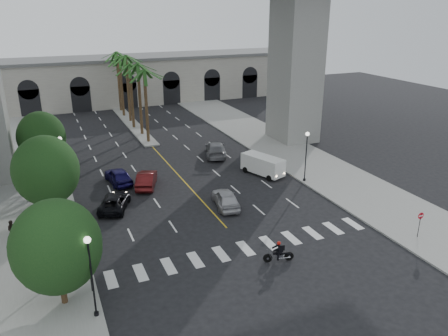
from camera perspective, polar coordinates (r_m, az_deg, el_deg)
ground at (r=34.57m, az=1.72°, el=-9.28°), size 140.00×140.00×0.00m
sidewalk_left at (r=45.52m, az=-24.29°, el=-3.49°), size 8.00×100.00×0.15m
sidewalk_right at (r=53.31m, az=9.57°, el=1.48°), size 8.00×100.00×0.15m
median at (r=68.55m, az=-11.87°, el=5.60°), size 2.00×24.00×0.20m
pier_building at (r=84.13m, az=-14.56°, el=10.99°), size 71.00×10.50×8.50m
palm_a at (r=57.19m, az=-10.37°, el=12.03°), size 3.20×3.20×10.30m
palm_b at (r=61.04m, az=-11.20°, el=12.75°), size 3.20×3.20×10.60m
palm_c at (r=64.92m, az=-12.23°, el=12.71°), size 3.20×3.20×10.10m
palm_d at (r=68.80m, az=-12.69°, el=13.71°), size 3.20×3.20×10.90m
palm_e at (r=72.71m, az=-13.50°, el=13.62°), size 3.20×3.20×10.40m
palm_f at (r=76.65m, az=-13.86°, el=14.12°), size 3.20×3.20×10.70m
street_tree_near at (r=27.47m, az=-21.03°, el=-9.55°), size 5.20×5.20×6.89m
street_tree_mid at (r=39.33m, az=-22.22°, el=-0.32°), size 5.44×5.44×7.21m
street_tree_far at (r=50.90m, az=-22.73°, el=3.76°), size 5.04×5.04×6.68m
lamp_post_left_near at (r=26.19m, az=-16.98°, el=-12.64°), size 0.40×0.40×5.35m
lamp_post_left_far at (r=45.36m, az=-20.37°, el=1.26°), size 0.40×0.40×5.35m
lamp_post_right at (r=44.90m, az=10.69°, el=2.02°), size 0.40×0.40×5.35m
traffic_signal_near at (r=28.69m, az=-17.28°, el=-11.22°), size 0.25×0.18×3.65m
traffic_signal_far at (r=32.20m, az=-18.16°, el=-7.68°), size 0.25×0.18×3.65m
motorcycle_rider at (r=31.74m, az=7.27°, el=-10.85°), size 2.19×0.76×1.61m
car_a at (r=39.50m, az=0.23°, el=-3.99°), size 2.65×4.91×1.58m
car_b at (r=44.45m, az=-10.09°, el=-1.46°), size 3.26×5.09×1.58m
car_c at (r=40.30m, az=-14.10°, el=-4.33°), size 3.87×5.27×1.33m
car_d at (r=52.89m, az=-1.11°, el=2.48°), size 4.09×6.20×1.67m
car_e at (r=45.89m, az=-13.64°, el=-1.01°), size 2.47×4.93×1.61m
cargo_van at (r=46.91m, az=5.12°, el=0.45°), size 3.38×5.20×2.08m
pedestrian_a at (r=35.42m, az=-20.15°, el=-8.13°), size 0.66×0.53×1.58m
pedestrian_b at (r=37.70m, az=-25.91°, el=-7.25°), size 0.77×0.61×1.54m
do_not_enter_sign at (r=37.08m, az=24.25°, el=-6.19°), size 0.56×0.05×2.27m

